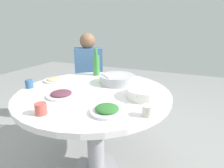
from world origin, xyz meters
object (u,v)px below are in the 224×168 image
at_px(tea_cup_side, 41,109).
at_px(stool_for_diner_left, 90,106).
at_px(dish_eggplant, 61,94).
at_px(diner_left, 89,69).
at_px(dish_noodles, 55,80).
at_px(dish_greens, 107,110).
at_px(rice_bowl, 117,79).
at_px(tea_cup_far, 147,111).
at_px(round_dining_table, 94,106).
at_px(green_bottle, 96,65).
at_px(soup_bowl, 146,93).
at_px(tea_cup_near, 29,84).

xyz_separation_m(tea_cup_side, stool_for_diner_left, (-0.40, 1.23, -0.59)).
height_order(dish_eggplant, diner_left, diner_left).
bearing_deg(dish_noodles, dish_greens, -28.34).
height_order(rice_bowl, dish_greens, rice_bowl).
distance_m(dish_greens, tea_cup_far, 0.24).
xyz_separation_m(round_dining_table, green_bottle, (-0.21, 0.44, 0.25)).
height_order(rice_bowl, dish_eggplant, rice_bowl).
distance_m(dish_greens, stool_for_diner_left, 1.42).
height_order(round_dining_table, soup_bowl, soup_bowl).
height_order(tea_cup_side, diner_left, diner_left).
xyz_separation_m(soup_bowl, dish_greens, (-0.15, -0.34, -0.01)).
xyz_separation_m(dish_eggplant, dish_noodles, (-0.31, 0.29, -0.00)).
bearing_deg(tea_cup_far, stool_for_diner_left, 134.33).
distance_m(rice_bowl, tea_cup_near, 0.75).
xyz_separation_m(dish_greens, stool_for_diner_left, (-0.75, 1.06, -0.58)).
bearing_deg(dish_greens, tea_cup_side, -154.36).
height_order(dish_noodles, stool_for_diner_left, dish_noodles).
relative_size(rice_bowl, tea_cup_near, 4.62).
distance_m(rice_bowl, diner_left, 0.78).
xyz_separation_m(dish_greens, dish_noodles, (-0.73, 0.39, -0.01)).
height_order(tea_cup_near, tea_cup_far, tea_cup_near).
distance_m(tea_cup_near, stool_for_diner_left, 1.08).
bearing_deg(dish_eggplant, round_dining_table, 51.85).
distance_m(round_dining_table, rice_bowl, 0.33).
bearing_deg(tea_cup_near, green_bottle, 61.31).
height_order(round_dining_table, rice_bowl, rice_bowl).
bearing_deg(dish_greens, dish_eggplant, 166.12).
relative_size(tea_cup_far, tea_cup_side, 0.94).
bearing_deg(soup_bowl, tea_cup_near, -168.97).
bearing_deg(soup_bowl, diner_left, 141.38).
bearing_deg(diner_left, stool_for_diner_left, 180.00).
relative_size(soup_bowl, stool_for_diner_left, 0.74).
distance_m(green_bottle, tea_cup_side, 0.92).
bearing_deg(dish_eggplant, tea_cup_near, 172.14).
relative_size(dish_greens, tea_cup_near, 2.98).
distance_m(soup_bowl, stool_for_diner_left, 1.30).
distance_m(dish_eggplant, tea_cup_near, 0.37).
bearing_deg(diner_left, tea_cup_far, -45.67).
relative_size(tea_cup_near, tea_cup_side, 1.00).
bearing_deg(tea_cup_far, tea_cup_side, -158.83).
relative_size(dish_eggplant, tea_cup_far, 3.30).
distance_m(rice_bowl, tea_cup_side, 0.75).
xyz_separation_m(soup_bowl, diner_left, (-0.91, 0.72, -0.06)).
bearing_deg(round_dining_table, stool_for_diner_left, 123.24).
bearing_deg(dish_eggplant, stool_for_diner_left, 109.22).
height_order(soup_bowl, green_bottle, green_bottle).
xyz_separation_m(round_dining_table, stool_for_diner_left, (-0.49, 0.76, -0.42)).
distance_m(rice_bowl, dish_noodles, 0.59).
distance_m(dish_noodles, tea_cup_side, 0.68).
bearing_deg(green_bottle, soup_bowl, -33.09).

